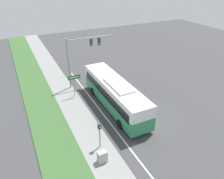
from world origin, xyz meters
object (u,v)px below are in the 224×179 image
Objects in this scene: pedestrian_signal at (100,132)px; street_sign at (74,81)px; utility_cabinet at (102,157)px; signal_gantry at (81,52)px; bus at (115,93)px.

street_sign reaches higher than pedestrian_signal.
pedestrian_signal is at bearing 73.15° from utility_cabinet.
street_sign is at bearing 83.85° from utility_cabinet.
pedestrian_signal is (-2.65, -12.02, -2.97)m from signal_gantry.
pedestrian_signal reaches higher than utility_cabinet.
utility_cabinet is at bearing -123.45° from bus.
bus is 11.45× the size of utility_cabinet.
pedestrian_signal is at bearing -127.65° from bus.
bus is at bearing -77.51° from signal_gantry.
signal_gantry is 2.27× the size of street_sign.
bus is 8.50m from utility_cabinet.
bus is 4.03× the size of street_sign.
bus reaches higher than utility_cabinet.
signal_gantry reaches higher than utility_cabinet.
street_sign is (-1.95, -2.47, -2.64)m from signal_gantry.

